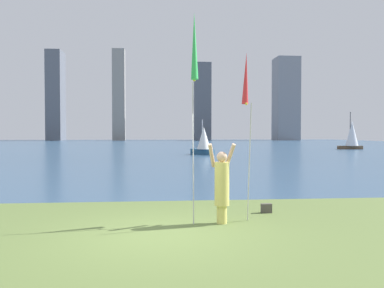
{
  "coord_description": "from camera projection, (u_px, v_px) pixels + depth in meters",
  "views": [
    {
      "loc": [
        -0.01,
        -7.72,
        2.05
      ],
      "look_at": [
        1.81,
        12.74,
        1.48
      ],
      "focal_mm": 35.71,
      "sensor_mm": 36.0,
      "label": 1
    }
  ],
  "objects": [
    {
      "name": "ground",
      "position": [
        158.0,
        147.0,
        58.48
      ],
      "size": [
        120.0,
        138.0,
        0.12
      ],
      "color": "#5B7038"
    },
    {
      "name": "person",
      "position": [
        222.0,
        184.0,
        8.67
      ],
      "size": [
        0.67,
        0.49,
        1.83
      ],
      "rotation": [
        0.0,
        0.0,
        -0.21
      ],
      "color": "#D8CC66",
      "rests_on": "ground"
    },
    {
      "name": "kite_flag_left",
      "position": [
        194.0,
        51.0,
        8.31
      ],
      "size": [
        0.16,
        0.56,
        4.71
      ],
      "color": "#B2B2B7",
      "rests_on": "ground"
    },
    {
      "name": "kite_flag_right",
      "position": [
        246.0,
        83.0,
        9.1
      ],
      "size": [
        0.16,
        0.72,
        3.96
      ],
      "color": "#B2B2B7",
      "rests_on": "ground"
    },
    {
      "name": "bag",
      "position": [
        266.0,
        208.0,
        9.85
      ],
      "size": [
        0.27,
        0.12,
        0.23
      ],
      "color": "#4C4742",
      "rests_on": "ground"
    },
    {
      "name": "sailboat_3",
      "position": [
        352.0,
        134.0,
        49.73
      ],
      "size": [
        3.19,
        1.82,
        4.87
      ],
      "color": "brown",
      "rests_on": "ground"
    },
    {
      "name": "sailboat_7",
      "position": [
        203.0,
        140.0,
        36.7
      ],
      "size": [
        2.16,
        2.35,
        3.38
      ],
      "color": "#2D6084",
      "rests_on": "ground"
    },
    {
      "name": "skyline_tower_0",
      "position": [
        56.0,
        96.0,
        113.66
      ],
      "size": [
        4.32,
        7.05,
        26.48
      ],
      "color": "#565B66",
      "rests_on": "ground"
    },
    {
      "name": "skyline_tower_1",
      "position": [
        119.0,
        95.0,
        112.52
      ],
      "size": [
        3.61,
        3.18,
        26.83
      ],
      "color": "gray",
      "rests_on": "ground"
    },
    {
      "name": "skyline_tower_2",
      "position": [
        202.0,
        102.0,
        116.74
      ],
      "size": [
        5.03,
        4.25,
        23.57
      ],
      "color": "#565B66",
      "rests_on": "ground"
    },
    {
      "name": "skyline_tower_3",
      "position": [
        286.0,
        99.0,
        116.26
      ],
      "size": [
        6.91,
        6.82,
        25.03
      ],
      "color": "gray",
      "rests_on": "ground"
    }
  ]
}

